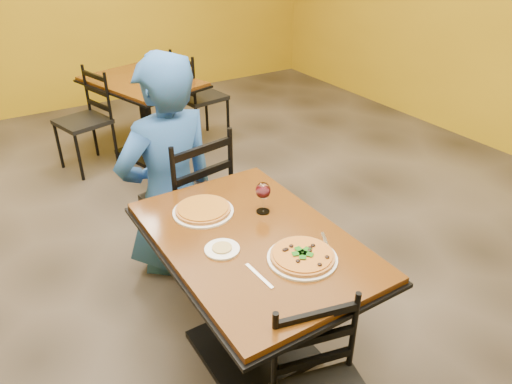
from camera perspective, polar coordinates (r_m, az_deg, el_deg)
floor at (r=3.06m, az=-5.43°, el=-12.25°), size 7.00×8.00×0.01m
table_main at (r=2.37m, az=-0.44°, el=-9.17°), size 0.83×1.23×0.75m
table_second at (r=4.74m, az=-13.24°, el=10.64°), size 1.05×1.30×0.75m
chair_main_far at (r=3.07m, az=-8.25°, el=-0.93°), size 0.52×0.52×0.99m
chair_second_left at (r=4.63m, az=-20.01°, el=7.85°), size 0.50×0.50×0.90m
chair_second_right at (r=4.98m, az=-6.63°, el=11.19°), size 0.49×0.49×0.95m
diner at (r=3.01m, az=-10.56°, el=3.00°), size 0.74×0.54×1.43m
plate_main at (r=2.12m, az=5.55°, el=-7.90°), size 0.31×0.31×0.01m
pizza_main at (r=2.11m, az=5.57°, el=-7.56°), size 0.28×0.28×0.02m
plate_far at (r=2.44m, az=-6.33°, el=-2.35°), size 0.31×0.31×0.01m
pizza_far at (r=2.43m, az=-6.35°, el=-2.03°), size 0.28×0.28×0.02m
side_plate at (r=2.17m, az=-4.08°, el=-6.85°), size 0.16×0.16×0.01m
dip at (r=2.16m, az=-4.09°, el=-6.66°), size 0.09×0.09×0.01m
wine_glass at (r=2.39m, az=0.85°, el=-0.54°), size 0.08×0.08×0.18m
fork at (r=2.02m, az=0.38°, el=-9.98°), size 0.02×0.19×0.00m
knife at (r=2.21m, az=8.48°, el=-6.33°), size 0.11×0.19×0.00m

